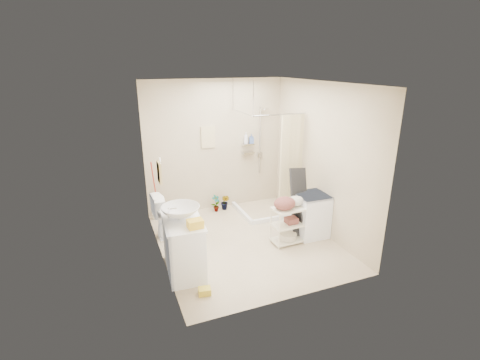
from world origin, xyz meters
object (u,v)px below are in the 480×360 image
(vanity, at_px, (184,245))
(laundry_rack, at_px, (289,222))
(washing_machine, at_px, (311,215))
(toilet, at_px, (176,214))

(vanity, bearing_deg, laundry_rack, 9.72)
(vanity, height_order, laundry_rack, vanity)
(vanity, relative_size, laundry_rack, 1.24)
(laundry_rack, bearing_deg, vanity, -175.96)
(washing_machine, bearing_deg, toilet, 159.66)
(washing_machine, bearing_deg, vanity, -171.68)
(washing_machine, height_order, laundry_rack, laundry_rack)
(vanity, xyz_separation_m, laundry_rack, (1.81, 0.19, -0.03))
(toilet, relative_size, laundry_rack, 1.03)
(toilet, xyz_separation_m, washing_machine, (2.18, -0.85, -0.01))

